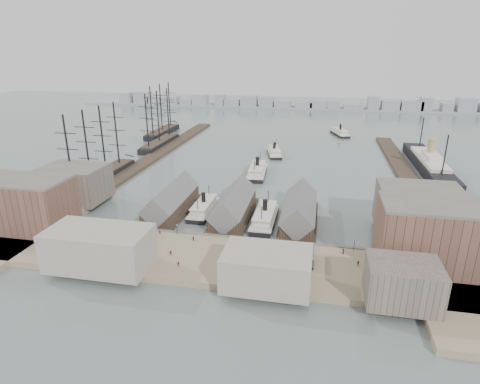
% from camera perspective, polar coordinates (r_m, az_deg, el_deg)
% --- Properties ---
extents(ground, '(900.00, 900.00, 0.00)m').
position_cam_1_polar(ground, '(146.20, -2.34, -6.12)').
color(ground, '#54615F').
rests_on(ground, ground).
extents(quay, '(180.00, 30.00, 2.00)m').
position_cam_1_polar(quay, '(128.61, -4.46, -9.52)').
color(quay, '#837458').
rests_on(quay, ground).
extents(seawall, '(180.00, 1.20, 2.30)m').
position_cam_1_polar(seawall, '(141.16, -2.84, -6.60)').
color(seawall, '#59544C').
rests_on(seawall, ground).
extents(west_wharf, '(10.00, 220.00, 1.60)m').
position_cam_1_polar(west_wharf, '(256.42, -11.94, 5.11)').
color(west_wharf, '#2D231C').
rests_on(west_wharf, ground).
extents(east_wharf, '(10.00, 180.00, 1.60)m').
position_cam_1_polar(east_wharf, '(231.27, 22.47, 2.42)').
color(east_wharf, '#2D231C').
rests_on(east_wharf, ground).
extents(ferry_shed_west, '(14.00, 42.00, 12.60)m').
position_cam_1_polar(ferry_shed_west, '(166.51, -9.71, -1.34)').
color(ferry_shed_west, '#2D231C').
rests_on(ferry_shed_west, ground).
extents(ferry_shed_center, '(14.00, 42.00, 12.60)m').
position_cam_1_polar(ferry_shed_center, '(159.37, -0.93, -2.02)').
color(ferry_shed_center, '#2D231C').
rests_on(ferry_shed_center, ground).
extents(ferry_shed_east, '(14.00, 42.00, 12.60)m').
position_cam_1_polar(ferry_shed_east, '(156.28, 8.43, -2.70)').
color(ferry_shed_east, '#2D231C').
rests_on(ferry_shed_east, ground).
extents(warehouse_west_front, '(32.00, 18.00, 18.00)m').
position_cam_1_polar(warehouse_west_front, '(162.85, -28.20, -1.59)').
color(warehouse_west_front, brown).
rests_on(warehouse_west_front, west_land).
extents(warehouse_west_back, '(26.00, 20.00, 14.00)m').
position_cam_1_polar(warehouse_west_back, '(185.94, -22.45, 1.08)').
color(warehouse_west_back, '#60564C').
rests_on(warehouse_west_back, west_land).
extents(warehouse_east_front, '(30.00, 18.00, 19.00)m').
position_cam_1_polar(warehouse_east_front, '(131.46, 25.55, -5.73)').
color(warehouse_east_front, brown).
rests_on(warehouse_east_front, east_land).
extents(warehouse_east_back, '(28.00, 20.00, 15.00)m').
position_cam_1_polar(warehouse_east_back, '(156.88, 23.98, -2.27)').
color(warehouse_east_back, '#60564C').
rests_on(warehouse_east_back, east_land).
extents(street_bldg_center, '(24.00, 16.00, 10.00)m').
position_cam_1_polar(street_bldg_center, '(111.86, 3.84, -10.78)').
color(street_bldg_center, gray).
rests_on(street_bldg_center, quay).
extents(street_bldg_west, '(30.00, 16.00, 12.00)m').
position_cam_1_polar(street_bldg_west, '(126.79, -19.35, -7.54)').
color(street_bldg_west, gray).
rests_on(street_bldg_west, quay).
extents(street_bldg_east, '(18.00, 14.00, 11.00)m').
position_cam_1_polar(street_bldg_east, '(112.54, 22.12, -11.85)').
color(street_bldg_east, '#60564C').
rests_on(street_bldg_east, quay).
extents(lamp_post_far_w, '(0.44, 0.44, 3.92)m').
position_cam_1_polar(lamp_post_far_w, '(154.73, -19.46, -3.88)').
color(lamp_post_far_w, black).
rests_on(lamp_post_far_w, quay).
extents(lamp_post_near_w, '(0.44, 0.44, 3.92)m').
position_cam_1_polar(lamp_post_near_w, '(142.25, -8.94, -5.03)').
color(lamp_post_near_w, black).
rests_on(lamp_post_near_w, quay).
extents(lamp_post_near_e, '(0.44, 0.44, 3.92)m').
position_cam_1_polar(lamp_post_near_e, '(135.38, 3.15, -6.13)').
color(lamp_post_near_e, black).
rests_on(lamp_post_near_e, quay).
extents(lamp_post_far_e, '(0.44, 0.44, 3.92)m').
position_cam_1_polar(lamp_post_far_e, '(134.99, 15.95, -7.01)').
color(lamp_post_far_e, black).
rests_on(lamp_post_far_e, quay).
extents(far_shore, '(500.00, 40.00, 15.72)m').
position_cam_1_polar(far_shore, '(466.91, 7.31, 12.23)').
color(far_shore, gray).
rests_on(far_shore, ground).
extents(ferry_docked_west, '(7.62, 25.41, 9.08)m').
position_cam_1_polar(ferry_docked_west, '(165.44, -5.16, -2.20)').
color(ferry_docked_west, black).
rests_on(ferry_docked_west, ground).
extents(ferry_docked_east, '(8.34, 27.81, 9.93)m').
position_cam_1_polar(ferry_docked_east, '(155.69, 3.55, -3.52)').
color(ferry_docked_east, black).
rests_on(ferry_docked_east, ground).
extents(ferry_open_near, '(10.53, 29.85, 10.49)m').
position_cam_1_polar(ferry_open_near, '(213.46, 2.47, 3.04)').
color(ferry_open_near, black).
rests_on(ferry_open_near, ground).
extents(ferry_open_mid, '(12.58, 25.66, 8.80)m').
position_cam_1_polar(ferry_open_mid, '(255.10, 4.91, 5.68)').
color(ferry_open_mid, black).
rests_on(ferry_open_mid, ground).
extents(ferry_open_far, '(15.13, 26.64, 9.11)m').
position_cam_1_polar(ferry_open_far, '(323.74, 14.04, 8.19)').
color(ferry_open_far, black).
rests_on(ferry_open_far, ground).
extents(sailing_ship_near, '(9.08, 62.52, 37.31)m').
position_cam_1_polar(sailing_ship_near, '(214.32, -19.42, 2.06)').
color(sailing_ship_near, black).
rests_on(sailing_ship_near, ground).
extents(sailing_ship_mid, '(9.10, 52.59, 37.42)m').
position_cam_1_polar(sailing_ship_mid, '(283.56, -11.34, 6.93)').
color(sailing_ship_mid, black).
rests_on(sailing_ship_mid, ground).
extents(sailing_ship_far, '(9.37, 52.03, 38.51)m').
position_cam_1_polar(sailing_ship_far, '(322.95, -10.97, 8.51)').
color(sailing_ship_far, black).
rests_on(sailing_ship_far, ground).
extents(ocean_steamer, '(12.06, 88.10, 17.62)m').
position_cam_1_polar(ocean_steamer, '(245.40, 25.26, 3.69)').
color(ocean_steamer, black).
rests_on(ocean_steamer, ground).
extents(tram, '(3.27, 10.98, 3.87)m').
position_cam_1_polar(tram, '(125.73, 9.84, -8.95)').
color(tram, black).
rests_on(tram, quay).
extents(horse_cart_left, '(4.75, 2.56, 1.45)m').
position_cam_1_polar(horse_cart_left, '(142.29, -18.30, -6.71)').
color(horse_cart_left, black).
rests_on(horse_cart_left, quay).
extents(horse_cart_center, '(4.97, 2.67, 1.60)m').
position_cam_1_polar(horse_cart_center, '(133.10, -13.06, -8.05)').
color(horse_cart_center, black).
rests_on(horse_cart_center, quay).
extents(horse_cart_right, '(4.84, 2.44, 1.70)m').
position_cam_1_polar(horse_cart_right, '(120.83, 0.13, -10.51)').
color(horse_cart_right, black).
rests_on(horse_cart_right, quay).
extents(pedestrian_0, '(0.55, 0.68, 1.69)m').
position_cam_1_polar(pedestrian_0, '(153.29, -21.48, -5.13)').
color(pedestrian_0, black).
rests_on(pedestrian_0, quay).
extents(pedestrian_1, '(1.00, 0.93, 1.64)m').
position_cam_1_polar(pedestrian_1, '(136.80, -18.56, -7.81)').
color(pedestrian_1, black).
rests_on(pedestrian_1, quay).
extents(pedestrian_2, '(1.12, 0.73, 1.63)m').
position_cam_1_polar(pedestrian_2, '(144.34, -11.34, -5.63)').
color(pedestrian_2, black).
rests_on(pedestrian_2, quay).
extents(pedestrian_3, '(1.06, 0.71, 1.68)m').
position_cam_1_polar(pedestrian_3, '(123.57, -8.77, -10.03)').
color(pedestrian_3, black).
rests_on(pedestrian_3, quay).
extents(pedestrian_4, '(0.82, 0.94, 1.61)m').
position_cam_1_polar(pedestrian_4, '(138.22, -6.64, -6.55)').
color(pedestrian_4, black).
rests_on(pedestrian_4, quay).
extents(pedestrian_5, '(0.80, 0.78, 1.78)m').
position_cam_1_polar(pedestrian_5, '(128.49, 0.08, -8.52)').
color(pedestrian_5, black).
rests_on(pedestrian_5, quay).
extents(pedestrian_6, '(1.01, 1.03, 1.67)m').
position_cam_1_polar(pedestrian_6, '(131.39, 8.62, -8.11)').
color(pedestrian_6, black).
rests_on(pedestrian_6, quay).
extents(pedestrian_7, '(0.85, 1.16, 1.60)m').
position_cam_1_polar(pedestrian_7, '(119.80, 6.70, -10.98)').
color(pedestrian_7, black).
rests_on(pedestrian_7, quay).
extents(pedestrian_8, '(1.06, 0.92, 1.71)m').
position_cam_1_polar(pedestrian_8, '(127.44, 16.45, -9.68)').
color(pedestrian_8, black).
rests_on(pedestrian_8, quay).
extents(pedestrian_9, '(0.72, 0.91, 1.64)m').
position_cam_1_polar(pedestrian_9, '(122.74, 18.22, -11.11)').
color(pedestrian_9, black).
rests_on(pedestrian_9, quay).
extents(pedestrian_10, '(0.71, 0.93, 1.72)m').
position_cam_1_polar(pedestrian_10, '(132.99, 14.48, -8.18)').
color(pedestrian_10, black).
rests_on(pedestrian_10, quay).
extents(pedestrian_11, '(1.22, 1.17, 1.67)m').
position_cam_1_polar(pedestrian_11, '(129.76, -9.81, -8.56)').
color(pedestrian_11, black).
rests_on(pedestrian_11, quay).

